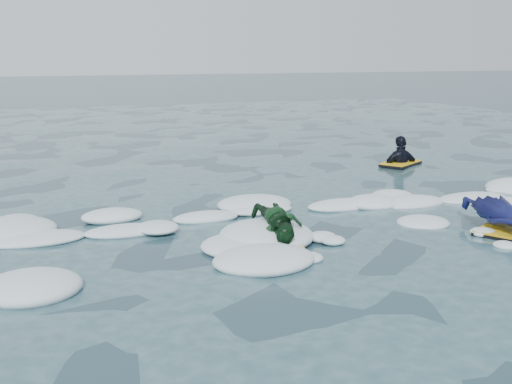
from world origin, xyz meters
The scene contains 5 objects.
ground centered at (0.00, 0.00, 0.00)m, with size 120.00×120.00×0.00m, color #1A343E.
foam_band centered at (0.00, 1.03, 0.00)m, with size 12.00×3.10×0.30m, color white, non-canonical shape.
prone_woman_unit centered at (2.92, -0.47, 0.22)m, with size 1.05×1.72×0.42m.
prone_child_unit centered at (0.10, 0.28, 0.22)m, with size 0.75×1.21×0.43m.
waiting_rider_unit centered at (4.49, 4.40, -0.11)m, with size 1.11×0.96×1.46m.
Camera 1 is at (-2.80, -6.60, 2.26)m, focal length 45.00 mm.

